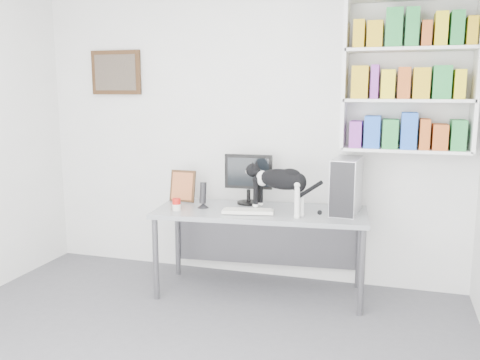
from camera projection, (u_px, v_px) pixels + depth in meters
The scene contains 11 objects.
room at pixel (145, 160), 2.79m from camera, with size 4.01×4.01×2.70m.
bookshelf at pixel (409, 75), 4.05m from camera, with size 1.03×0.28×1.24m, color silver.
wall_art at pixel (116, 73), 4.92m from camera, with size 0.52×0.04×0.42m, color #402714.
desk at pixel (260, 252), 4.34m from camera, with size 1.77×0.69×0.74m, color gray.
monitor at pixel (249, 179), 4.48m from camera, with size 0.42×0.20×0.45m, color black.
keyboard at pixel (248, 211), 4.16m from camera, with size 0.42×0.16×0.03m, color silver.
pc_tower at pixel (346, 185), 4.17m from camera, with size 0.20×0.45×0.45m, color #B2B3B7.
speaker at pixel (203, 195), 4.34m from camera, with size 0.10×0.10×0.23m, color black.
leaning_print at pixel (183, 185), 4.58m from camera, with size 0.24×0.09×0.29m, color #402714.
soup_can at pixel (177, 204), 4.26m from camera, with size 0.07×0.07×0.10m, color #B6150F.
cat at pixel (280, 191), 4.10m from camera, with size 0.63×0.17×0.39m, color black, non-canonical shape.
Camera 1 is at (1.30, -2.50, 1.73)m, focal length 38.00 mm.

